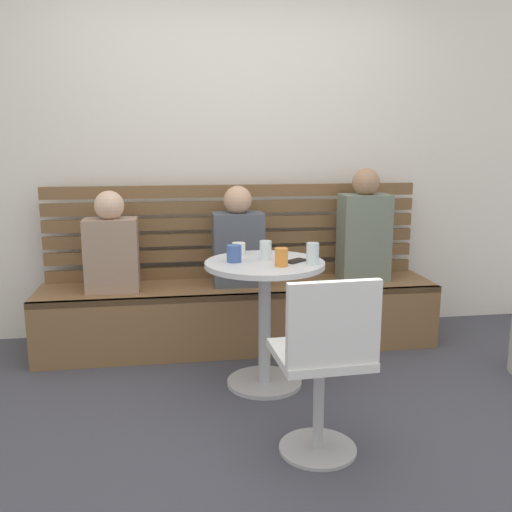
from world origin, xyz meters
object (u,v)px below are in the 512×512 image
at_px(white_chair, 324,361).
at_px(cup_water_clear, 266,250).
at_px(person_child_left, 111,247).
at_px(cafe_table, 265,299).
at_px(person_adult, 364,230).
at_px(cup_glass_tall, 313,254).
at_px(booth_bench, 240,315).
at_px(person_child_middle, 238,241).
at_px(cup_mug_blue, 234,254).
at_px(cup_ceramic_white, 239,248).
at_px(phone_on_table, 296,261).
at_px(cup_tumbler_orange, 281,257).

distance_m(white_chair, cup_water_clear, 0.93).
height_order(white_chair, person_child_left, person_child_left).
xyz_separation_m(cafe_table, person_adult, (0.82, 0.68, 0.28)).
height_order(person_adult, cup_glass_tall, person_adult).
bearing_deg(cup_glass_tall, booth_bench, 112.24).
xyz_separation_m(person_child_middle, cup_glass_tall, (0.32, -0.78, 0.06)).
height_order(booth_bench, cup_mug_blue, cup_mug_blue).
bearing_deg(cafe_table, person_adult, 39.55).
distance_m(cup_ceramic_white, cup_glass_tall, 0.50).
bearing_deg(person_adult, person_child_middle, -179.21).
distance_m(booth_bench, cup_glass_tall, 1.01).
relative_size(person_child_left, person_child_middle, 0.97).
distance_m(cup_ceramic_white, cup_mug_blue, 0.22).
distance_m(cup_water_clear, cup_mug_blue, 0.19).
relative_size(person_adult, person_child_left, 1.20).
relative_size(person_child_left, phone_on_table, 4.70).
relative_size(white_chair, cup_mug_blue, 8.95).
xyz_separation_m(booth_bench, cup_glass_tall, (0.31, -0.76, 0.58)).
distance_m(white_chair, cup_glass_tall, 0.79).
bearing_deg(person_adult, cup_ceramic_white, -154.59).
bearing_deg(person_child_middle, cup_water_clear, -82.37).
relative_size(person_child_middle, cup_water_clear, 6.15).
distance_m(cup_tumbler_orange, cup_mug_blue, 0.28).
relative_size(person_adult, cup_tumbler_orange, 7.86).
bearing_deg(cup_mug_blue, person_child_middle, 81.07).
height_order(cafe_table, cup_glass_tall, cup_glass_tall).
relative_size(person_adult, cup_ceramic_white, 9.83).
xyz_separation_m(white_chair, person_adult, (0.70, 1.49, 0.33)).
relative_size(cup_glass_tall, phone_on_table, 0.86).
distance_m(booth_bench, person_child_middle, 0.52).
relative_size(booth_bench, cafe_table, 3.65).
bearing_deg(person_child_left, white_chair, -54.61).
distance_m(booth_bench, cup_mug_blue, 0.86).
xyz_separation_m(booth_bench, cup_ceramic_white, (-0.06, -0.42, 0.55)).
bearing_deg(person_adult, cup_tumbler_orange, -133.01).
xyz_separation_m(person_child_left, cup_glass_tall, (1.15, -0.75, 0.07)).
bearing_deg(cup_water_clear, cup_ceramic_white, 125.83).
bearing_deg(white_chair, person_adult, 64.97).
distance_m(cup_ceramic_white, phone_on_table, 0.39).
xyz_separation_m(person_adult, cup_water_clear, (-0.81, -0.63, 0.00)).
bearing_deg(cafe_table, cup_water_clear, 75.18).
relative_size(booth_bench, cup_glass_tall, 22.50).
xyz_separation_m(person_child_middle, cup_mug_blue, (-0.10, -0.65, 0.05)).
relative_size(cup_ceramic_white, phone_on_table, 0.57).
xyz_separation_m(cup_glass_tall, cup_tumbler_orange, (-0.18, -0.02, -0.01)).
bearing_deg(person_child_middle, phone_on_table, -70.72).
distance_m(person_child_middle, phone_on_table, 0.73).
bearing_deg(cup_mug_blue, cup_water_clear, 8.45).
relative_size(cafe_table, cup_glass_tall, 6.17).
relative_size(cup_tumbler_orange, phone_on_table, 0.71).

